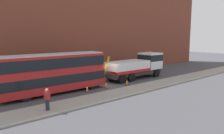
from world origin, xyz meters
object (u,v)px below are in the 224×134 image
object	(u,v)px
traffic_cone_midway	(106,85)
pedestrian_onlooker	(47,100)
double_decker_bus	(55,72)
traffic_cone_near_truck	(127,82)
recovery_tow_truck	(137,66)
traffic_cone_near_bus	(87,88)

from	to	relation	value
traffic_cone_midway	pedestrian_onlooker	bearing A→B (deg)	-159.21
double_decker_bus	traffic_cone_near_truck	size ratio (longest dim) A/B	15.37
traffic_cone_midway	traffic_cone_near_truck	bearing A→B (deg)	-9.34
pedestrian_onlooker	traffic_cone_near_truck	bearing A→B (deg)	-13.88
recovery_tow_truck	traffic_cone_near_bus	xyz separation A→B (m)	(-9.40, -1.62, -1.42)
pedestrian_onlooker	recovery_tow_truck	bearing A→B (deg)	-9.79
double_decker_bus	traffic_cone_near_bus	bearing A→B (deg)	-29.46
pedestrian_onlooker	traffic_cone_near_truck	distance (m)	11.46
double_decker_bus	traffic_cone_near_truck	world-z (taller)	double_decker_bus
traffic_cone_near_truck	double_decker_bus	bearing A→B (deg)	165.37
recovery_tow_truck	traffic_cone_midway	distance (m)	7.18
traffic_cone_near_bus	recovery_tow_truck	bearing A→B (deg)	9.80
recovery_tow_truck	traffic_cone_near_truck	bearing A→B (deg)	-151.38
double_decker_bus	pedestrian_onlooker	distance (m)	5.78
pedestrian_onlooker	traffic_cone_midway	size ratio (longest dim) A/B	2.38
pedestrian_onlooker	traffic_cone_near_bus	world-z (taller)	pedestrian_onlooker
pedestrian_onlooker	traffic_cone_midway	distance (m)	8.90
pedestrian_onlooker	traffic_cone_midway	xyz separation A→B (m)	(8.30, 3.15, -0.64)
recovery_tow_truck	double_decker_bus	xyz separation A→B (m)	(-12.21, 0.00, 0.47)
recovery_tow_truck	double_decker_bus	distance (m)	12.22
traffic_cone_midway	traffic_cone_near_truck	world-z (taller)	same
recovery_tow_truck	traffic_cone_midway	world-z (taller)	recovery_tow_truck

